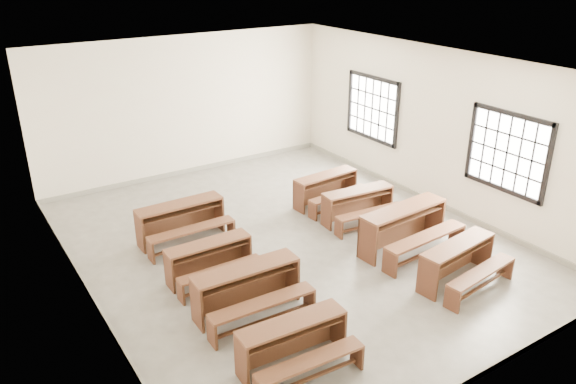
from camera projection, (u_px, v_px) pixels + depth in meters
room at (292, 128)px, 9.38m from camera, size 8.50×8.50×3.20m
desk_set_0 at (294, 341)px, 7.02m from camera, size 1.48×0.82×0.65m
desk_set_1 at (248, 287)px, 8.08m from camera, size 1.62×0.87×0.72m
desk_set_2 at (210, 258)px, 8.94m from camera, size 1.39×0.73×0.63m
desk_set_3 at (182, 219)px, 10.12m from camera, size 1.59×0.83×0.71m
desk_set_4 at (459, 260)px, 8.83m from camera, size 1.57×0.95×0.67m
desk_set_5 at (405, 225)px, 9.80m from camera, size 1.80×1.01×0.78m
desk_set_6 at (359, 203)px, 10.85m from camera, size 1.51×0.88×0.65m
desk_set_7 at (327, 187)px, 11.59m from camera, size 1.49×0.84×0.65m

